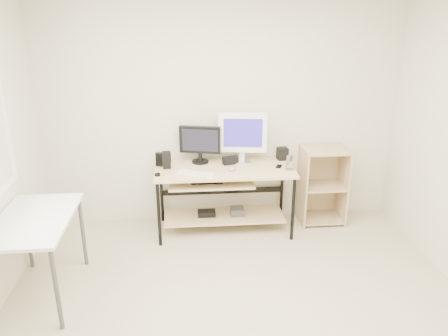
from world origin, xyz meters
The scene contains 16 objects.
room centered at (-0.14, 0.04, 1.32)m, with size 4.01×4.01×2.62m.
desk centered at (-0.03, 1.66, 0.54)m, with size 1.50×0.65×0.75m.
side_table centered at (-1.68, 0.60, 0.67)m, with size 0.60×1.00×0.75m.
shelf_unit centered at (1.15, 1.82, 0.45)m, with size 0.50×0.40×0.90m.
black_monitor centered at (-0.25, 1.86, 0.99)m, with size 0.45×0.19×0.42m.
white_imac centered at (0.22, 1.83, 1.08)m, with size 0.53×0.17×0.57m.
keyboard centered at (-0.31, 1.50, 0.76)m, with size 0.40×0.11×0.01m, color white.
mouse centered at (0.07, 1.59, 0.77)m, with size 0.08×0.12×0.04m, color #B1B1B6.
center_speaker centered at (0.08, 1.78, 0.79)m, with size 0.17×0.07×0.08m, color black.
speaker_left centered at (-0.62, 1.71, 0.85)m, with size 0.10×0.10×0.18m.
speaker_right centered at (0.68, 1.88, 0.82)m, with size 0.11×0.11×0.14m, color black.
audio_controller centered at (-0.70, 1.78, 0.83)m, with size 0.08×0.05×0.15m, color black.
volume_puck centered at (-0.71, 1.49, 0.76)m, with size 0.06×0.06×0.02m, color black.
smartphone centered at (0.60, 1.64, 0.75)m, with size 0.06×0.10×0.01m, color black.
coaster centered at (0.69, 1.56, 0.75)m, with size 0.10×0.10×0.01m, color #996845.
drinking_glass centered at (0.69, 1.56, 0.83)m, with size 0.07×0.07×0.15m, color white.
Camera 1 is at (-0.38, -2.76, 2.40)m, focal length 35.00 mm.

